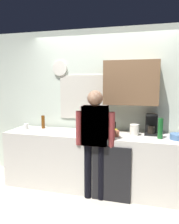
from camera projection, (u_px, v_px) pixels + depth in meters
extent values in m
plane|color=beige|center=(95.00, 198.00, 3.24)|extent=(8.00, 8.00, 0.00)
cube|color=beige|center=(99.00, 162.00, 3.46)|extent=(3.07, 0.64, 0.90)
cube|color=black|center=(111.00, 174.00, 3.09)|extent=(0.56, 0.02, 0.81)
cube|color=silver|center=(105.00, 106.00, 3.76)|extent=(4.67, 0.10, 2.60)
cube|color=beige|center=(84.00, 97.00, 3.77)|extent=(0.86, 0.02, 0.76)
cube|color=#8CA5C6|center=(84.00, 97.00, 3.78)|extent=(0.80, 0.02, 0.70)
cube|color=brown|center=(131.00, 83.00, 3.38)|extent=(0.84, 0.32, 0.68)
cylinder|color=silver|center=(60.00, 68.00, 3.80)|extent=(0.26, 0.03, 0.26)
cube|color=black|center=(151.00, 134.00, 3.36)|extent=(0.20, 0.20, 0.03)
cube|color=black|center=(151.00, 123.00, 3.39)|extent=(0.18, 0.08, 0.28)
cylinder|color=black|center=(151.00, 130.00, 3.32)|extent=(0.11, 0.11, 0.11)
cylinder|color=black|center=(152.00, 115.00, 3.32)|extent=(0.17, 0.17, 0.03)
cylinder|color=brown|center=(43.00, 122.00, 3.81)|extent=(0.06, 0.06, 0.23)
cylinder|color=olive|center=(95.00, 126.00, 3.44)|extent=(0.06, 0.06, 0.25)
cylinder|color=#195923|center=(160.00, 128.00, 3.12)|extent=(0.07, 0.07, 0.30)
cylinder|color=black|center=(114.00, 127.00, 3.48)|extent=(0.06, 0.06, 0.18)
cylinder|color=white|center=(26.00, 126.00, 3.75)|extent=(0.08, 0.08, 0.09)
cylinder|color=#B26647|center=(117.00, 134.00, 3.24)|extent=(0.08, 0.08, 0.09)
cylinder|color=yellow|center=(115.00, 132.00, 3.37)|extent=(0.07, 0.07, 0.08)
cylinder|color=#4C72A5|center=(178.00, 137.00, 3.08)|extent=(0.22, 0.22, 0.08)
cylinder|color=green|center=(95.00, 131.00, 3.29)|extent=(0.06, 0.06, 0.15)
cone|color=white|center=(95.00, 125.00, 3.28)|extent=(0.02, 0.02, 0.03)
cylinder|color=silver|center=(134.00, 130.00, 3.31)|extent=(0.14, 0.14, 0.17)
cylinder|color=#3F4766|center=(88.00, 171.00, 3.21)|extent=(0.12, 0.12, 0.82)
cylinder|color=#3F4766|center=(102.00, 172.00, 3.15)|extent=(0.12, 0.12, 0.82)
cube|color=white|center=(95.00, 125.00, 3.09)|extent=(0.36, 0.20, 0.56)
sphere|color=#D8AD8C|center=(95.00, 98.00, 3.03)|extent=(0.22, 0.22, 0.22)
cylinder|color=white|center=(79.00, 128.00, 3.15)|extent=(0.09, 0.09, 0.50)
cylinder|color=white|center=(112.00, 130.00, 3.03)|extent=(0.09, 0.09, 0.50)
cylinder|color=black|center=(88.00, 171.00, 3.21)|extent=(0.12, 0.12, 0.82)
cylinder|color=black|center=(102.00, 172.00, 3.15)|extent=(0.12, 0.12, 0.82)
cube|color=#D85959|center=(95.00, 125.00, 3.09)|extent=(0.36, 0.20, 0.56)
sphere|color=beige|center=(95.00, 98.00, 3.03)|extent=(0.22, 0.22, 0.22)
cylinder|color=#D85959|center=(79.00, 128.00, 3.15)|extent=(0.09, 0.09, 0.50)
cylinder|color=#D85959|center=(112.00, 130.00, 3.03)|extent=(0.09, 0.09, 0.50)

